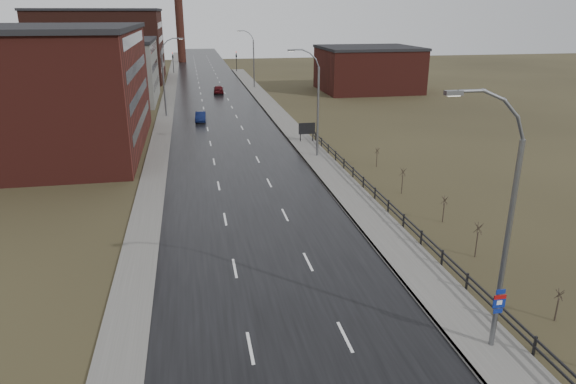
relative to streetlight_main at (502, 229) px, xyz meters
name	(u,v)px	position (x,y,z in m)	size (l,w,h in m)	color
road	(221,117)	(-8.47, 58.00, -6.03)	(14.00, 300.00, 0.06)	black
sidewalk_right	(318,159)	(0.13, 33.00, -5.97)	(3.20, 180.00, 0.18)	#595651
curb_right	(304,159)	(-1.39, 33.00, -5.97)	(0.16, 180.00, 0.18)	slate
sidewalk_left	(165,119)	(-16.67, 58.00, -6.00)	(2.40, 260.00, 0.12)	#595651
warehouse_near	(36,90)	(-29.46, 43.00, 0.70)	(22.44, 28.56, 13.50)	#471914
warehouse_mid	(108,71)	(-26.46, 76.00, -0.80)	(16.32, 20.40, 10.50)	slate
warehouse_far	(102,45)	(-31.47, 106.00, 1.70)	(26.52, 24.48, 15.50)	#331611
building_right	(368,69)	(21.83, 80.00, -1.80)	(18.36, 16.32, 8.50)	#471914
smokestack	(179,9)	(-14.47, 148.00, 9.44)	(2.70, 2.70, 30.70)	#331611
streetlight_main	(502,229)	(0.00, 0.00, 0.00)	(3.91, 0.29, 12.11)	slate
streetlight_right_mid	(315,103)	(0.03, 34.00, -0.22)	(3.36, 0.28, 11.35)	slate
streetlight_left	(165,77)	(-16.17, 60.00, -0.22)	(3.36, 0.28, 11.35)	slate
streetlight_right_far	(252,59)	(0.03, 88.00, -0.22)	(3.36, 0.28, 11.35)	slate
guardrail	(392,208)	(1.83, 16.32, -5.35)	(0.10, 53.05, 1.10)	black
shrub_b	(558,305)	(4.76, 1.41, -5.12)	(0.43, 0.45, 1.77)	#382D23
shrub_c	(477,239)	(4.55, 8.78, -4.81)	(0.56, 0.59, 2.35)	#382D23
shrub_d	(444,209)	(5.18, 14.52, -4.97)	(0.49, 0.52, 2.05)	#382D23
shrub_e	(402,180)	(4.67, 21.11, -4.84)	(0.54, 0.57, 2.29)	#382D23
shrub_f	(377,157)	(5.32, 29.18, -5.00)	(0.48, 0.50, 1.99)	#382D23
billboard	(307,129)	(0.63, 40.47, -4.42)	(2.00, 0.17, 2.41)	black
traffic_light_left	(173,55)	(-16.47, 118.00, -1.46)	(0.58, 2.73, 5.30)	black
traffic_light_right	(236,54)	(-0.47, 118.00, -1.46)	(0.58, 2.73, 5.30)	black
car_near	(201,117)	(-11.50, 55.33, -5.38)	(1.43, 4.10, 1.35)	#0C143C
car_far	(219,89)	(-7.36, 81.51, -5.26)	(1.89, 4.69, 1.60)	#430B0F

